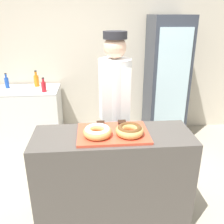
{
  "coord_description": "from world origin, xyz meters",
  "views": [
    {
      "loc": [
        -0.18,
        -2.01,
        1.97
      ],
      "look_at": [
        0.0,
        0.1,
        1.13
      ],
      "focal_mm": 40.0,
      "sensor_mm": 36.0,
      "label": 1
    }
  ],
  "objects_px": {
    "baker_person": "(115,109)",
    "bottle_blue": "(7,82)",
    "donut_chocolate_glaze": "(130,130)",
    "serving_tray": "(113,133)",
    "donut_light_glaze": "(97,131)",
    "brownie_back_right": "(122,123)",
    "bottle_orange": "(36,80)",
    "bottle_red": "(44,86)",
    "beverage_fridge": "(166,80)",
    "brownie_back_left": "(101,124)",
    "chest_freezer": "(31,116)"
  },
  "relations": [
    {
      "from": "serving_tray",
      "to": "beverage_fridge",
      "type": "distance_m",
      "value": 2.02
    },
    {
      "from": "donut_chocolate_glaze",
      "to": "brownie_back_right",
      "type": "xyz_separation_m",
      "value": [
        -0.04,
        0.22,
        -0.03
      ]
    },
    {
      "from": "brownie_back_left",
      "to": "brownie_back_right",
      "type": "height_order",
      "value": "same"
    },
    {
      "from": "donut_light_glaze",
      "to": "bottle_blue",
      "type": "bearing_deg",
      "value": 124.91
    },
    {
      "from": "serving_tray",
      "to": "bottle_blue",
      "type": "distance_m",
      "value": 2.36
    },
    {
      "from": "donut_chocolate_glaze",
      "to": "bottle_orange",
      "type": "distance_m",
      "value": 2.29
    },
    {
      "from": "donut_chocolate_glaze",
      "to": "chest_freezer",
      "type": "height_order",
      "value": "donut_chocolate_glaze"
    },
    {
      "from": "chest_freezer",
      "to": "baker_person",
      "type": "bearing_deg",
      "value": -43.33
    },
    {
      "from": "baker_person",
      "to": "bottle_blue",
      "type": "distance_m",
      "value": 1.99
    },
    {
      "from": "donut_light_glaze",
      "to": "brownie_back_left",
      "type": "xyz_separation_m",
      "value": [
        0.04,
        0.22,
        -0.03
      ]
    },
    {
      "from": "brownie_back_right",
      "to": "baker_person",
      "type": "bearing_deg",
      "value": 93.79
    },
    {
      "from": "bottle_orange",
      "to": "baker_person",
      "type": "bearing_deg",
      "value": -49.71
    },
    {
      "from": "serving_tray",
      "to": "bottle_red",
      "type": "relative_size",
      "value": 3.0
    },
    {
      "from": "donut_chocolate_glaze",
      "to": "beverage_fridge",
      "type": "xyz_separation_m",
      "value": [
        0.86,
        1.81,
        -0.04
      ]
    },
    {
      "from": "serving_tray",
      "to": "beverage_fridge",
      "type": "height_order",
      "value": "beverage_fridge"
    },
    {
      "from": "bottle_red",
      "to": "bottle_blue",
      "type": "xyz_separation_m",
      "value": [
        -0.6,
        0.25,
        0.01
      ]
    },
    {
      "from": "baker_person",
      "to": "bottle_blue",
      "type": "xyz_separation_m",
      "value": [
        -1.55,
        1.25,
        0.01
      ]
    },
    {
      "from": "bottle_red",
      "to": "brownie_back_right",
      "type": "bearing_deg",
      "value": -55.68
    },
    {
      "from": "donut_light_glaze",
      "to": "bottle_red",
      "type": "xyz_separation_m",
      "value": [
        -0.73,
        1.66,
        -0.05
      ]
    },
    {
      "from": "donut_chocolate_glaze",
      "to": "beverage_fridge",
      "type": "height_order",
      "value": "beverage_fridge"
    },
    {
      "from": "brownie_back_left",
      "to": "bottle_blue",
      "type": "distance_m",
      "value": 2.17
    },
    {
      "from": "brownie_back_right",
      "to": "baker_person",
      "type": "relative_size",
      "value": 0.04
    },
    {
      "from": "bottle_orange",
      "to": "bottle_blue",
      "type": "bearing_deg",
      "value": -172.48
    },
    {
      "from": "donut_chocolate_glaze",
      "to": "beverage_fridge",
      "type": "relative_size",
      "value": 0.13
    },
    {
      "from": "donut_chocolate_glaze",
      "to": "beverage_fridge",
      "type": "distance_m",
      "value": 2.01
    },
    {
      "from": "serving_tray",
      "to": "bottle_orange",
      "type": "bearing_deg",
      "value": 118.57
    },
    {
      "from": "bottle_orange",
      "to": "bottle_red",
      "type": "xyz_separation_m",
      "value": [
        0.16,
        -0.31,
        -0.02
      ]
    },
    {
      "from": "donut_light_glaze",
      "to": "brownie_back_right",
      "type": "bearing_deg",
      "value": 42.37
    },
    {
      "from": "baker_person",
      "to": "bottle_orange",
      "type": "height_order",
      "value": "baker_person"
    },
    {
      "from": "donut_light_glaze",
      "to": "bottle_red",
      "type": "height_order",
      "value": "bottle_red"
    },
    {
      "from": "beverage_fridge",
      "to": "bottle_red",
      "type": "relative_size",
      "value": 9.19
    },
    {
      "from": "serving_tray",
      "to": "bottle_red",
      "type": "xyz_separation_m",
      "value": [
        -0.88,
        1.6,
        0.01
      ]
    },
    {
      "from": "brownie_back_left",
      "to": "baker_person",
      "type": "relative_size",
      "value": 0.04
    },
    {
      "from": "bottle_red",
      "to": "bottle_blue",
      "type": "height_order",
      "value": "bottle_blue"
    },
    {
      "from": "brownie_back_left",
      "to": "baker_person",
      "type": "distance_m",
      "value": 0.47
    },
    {
      "from": "baker_person",
      "to": "beverage_fridge",
      "type": "height_order",
      "value": "beverage_fridge"
    },
    {
      "from": "brownie_back_left",
      "to": "baker_person",
      "type": "xyz_separation_m",
      "value": [
        0.18,
        0.43,
        -0.02
      ]
    },
    {
      "from": "donut_light_glaze",
      "to": "bottle_orange",
      "type": "distance_m",
      "value": 2.16
    },
    {
      "from": "donut_chocolate_glaze",
      "to": "serving_tray",
      "type": "bearing_deg",
      "value": 156.32
    },
    {
      "from": "brownie_back_right",
      "to": "bottle_red",
      "type": "bearing_deg",
      "value": 124.32
    },
    {
      "from": "brownie_back_right",
      "to": "donut_chocolate_glaze",
      "type": "bearing_deg",
      "value": -80.29
    },
    {
      "from": "brownie_back_left",
      "to": "bottle_orange",
      "type": "relative_size",
      "value": 0.3
    },
    {
      "from": "donut_chocolate_glaze",
      "to": "bottle_blue",
      "type": "bearing_deg",
      "value": 130.23
    },
    {
      "from": "donut_light_glaze",
      "to": "brownie_back_right",
      "type": "xyz_separation_m",
      "value": [
        0.24,
        0.22,
        -0.03
      ]
    },
    {
      "from": "serving_tray",
      "to": "bottle_orange",
      "type": "xyz_separation_m",
      "value": [
        -1.04,
        1.91,
        0.02
      ]
    },
    {
      "from": "serving_tray",
      "to": "bottle_red",
      "type": "distance_m",
      "value": 1.82
    },
    {
      "from": "bottle_orange",
      "to": "brownie_back_left",
      "type": "bearing_deg",
      "value": -61.83
    },
    {
      "from": "chest_freezer",
      "to": "bottle_blue",
      "type": "distance_m",
      "value": 0.62
    },
    {
      "from": "brownie_back_right",
      "to": "bottle_red",
      "type": "height_order",
      "value": "bottle_red"
    },
    {
      "from": "serving_tray",
      "to": "brownie_back_left",
      "type": "distance_m",
      "value": 0.19
    }
  ]
}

